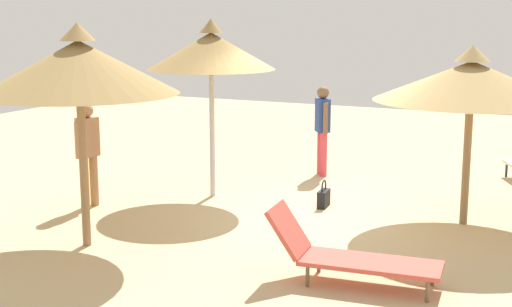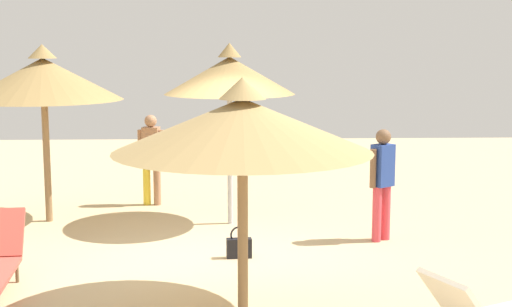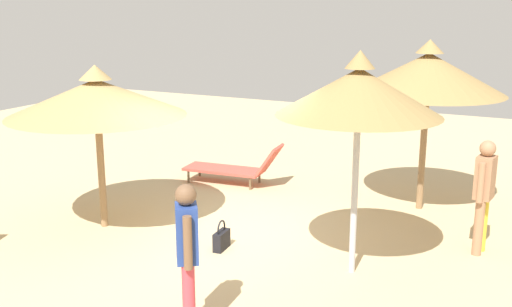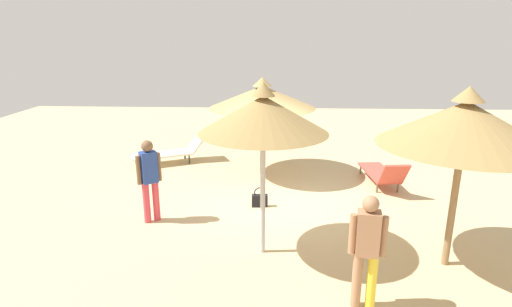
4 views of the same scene
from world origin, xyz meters
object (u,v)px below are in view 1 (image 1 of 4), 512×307
object	(u,v)px
parasol_umbrella_front	(79,67)
handbag	(324,197)
parasol_umbrella_center	(471,81)
person_standing_near_left	(88,148)
person_standing_far_right	(322,125)
parasol_umbrella_edge	(211,51)
lounge_chair_far_left	(347,254)

from	to	relation	value
parasol_umbrella_front	handbag	world-z (taller)	parasol_umbrella_front
parasol_umbrella_center	parasol_umbrella_front	xyz separation A→B (m)	(-4.21, -3.04, 0.26)
person_standing_near_left	person_standing_far_right	xyz separation A→B (m)	(2.47, 3.56, 0.02)
parasol_umbrella_center	parasol_umbrella_front	size ratio (longest dim) A/B	0.94
parasol_umbrella_center	handbag	xyz separation A→B (m)	(-2.09, -0.01, -1.87)
parasol_umbrella_edge	person_standing_near_left	size ratio (longest dim) A/B	1.78
lounge_chair_far_left	person_standing_near_left	size ratio (longest dim) A/B	1.21
parasol_umbrella_edge	parasol_umbrella_center	size ratio (longest dim) A/B	1.07
parasol_umbrella_edge	parasol_umbrella_front	xyz separation A→B (m)	(-0.25, -2.91, -0.06)
parasol_umbrella_center	person_standing_far_right	xyz separation A→B (m)	(-2.88, 2.05, -1.09)
parasol_umbrella_edge	lounge_chair_far_left	xyz separation A→B (m)	(3.18, -2.76, -2.00)
parasol_umbrella_center	handbag	size ratio (longest dim) A/B	6.14
parasol_umbrella_edge	parasol_umbrella_center	xyz separation A→B (m)	(3.96, 0.13, -0.32)
parasol_umbrella_center	lounge_chair_far_left	world-z (taller)	parasol_umbrella_center
lounge_chair_far_left	person_standing_far_right	xyz separation A→B (m)	(-2.10, 4.94, 0.59)
parasol_umbrella_center	person_standing_far_right	world-z (taller)	parasol_umbrella_center
person_standing_far_right	parasol_umbrella_center	bearing A→B (deg)	-35.52
parasol_umbrella_edge	person_standing_far_right	world-z (taller)	parasol_umbrella_edge
parasol_umbrella_front	handbag	xyz separation A→B (m)	(2.12, 3.03, -2.13)
lounge_chair_far_left	person_standing_near_left	xyz separation A→B (m)	(-4.57, 1.38, 0.57)
lounge_chair_far_left	person_standing_near_left	bearing A→B (deg)	163.19
person_standing_near_left	person_standing_far_right	world-z (taller)	person_standing_far_right
parasol_umbrella_center	handbag	distance (m)	2.80
parasol_umbrella_edge	handbag	xyz separation A→B (m)	(1.87, 0.12, -2.19)
lounge_chair_far_left	handbag	distance (m)	3.16
person_standing_far_right	person_standing_near_left	bearing A→B (deg)	-124.71
parasol_umbrella_center	parasol_umbrella_front	bearing A→B (deg)	-144.14
handbag	parasol_umbrella_edge	bearing A→B (deg)	-176.46
person_standing_far_right	parasol_umbrella_edge	bearing A→B (deg)	-116.32
parasol_umbrella_front	lounge_chair_far_left	world-z (taller)	parasol_umbrella_front
lounge_chair_far_left	handbag	xyz separation A→B (m)	(-1.31, 2.88, -0.19)
person_standing_near_left	handbag	bearing A→B (deg)	24.68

